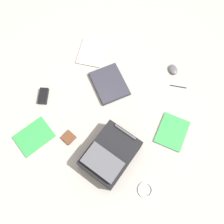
{
  "coord_description": "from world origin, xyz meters",
  "views": [
    {
      "loc": [
        0.21,
        -0.63,
        1.83
      ],
      "look_at": [
        -0.01,
        0.02,
        0.02
      ],
      "focal_mm": 39.7,
      "sensor_mm": 36.0,
      "label": 1
    }
  ],
  "objects_px": {
    "computer_mouse": "(173,69)",
    "book_blue": "(34,137)",
    "laptop": "(109,84)",
    "cable_coil": "(146,190)",
    "power_brick": "(43,96)",
    "book_red": "(172,132)",
    "backpack": "(110,155)",
    "earbud_pouch": "(69,137)",
    "pen_black": "(178,86)",
    "book_comic": "(92,52)"
  },
  "relations": [
    {
      "from": "book_blue",
      "to": "book_comic",
      "type": "bearing_deg",
      "value": 79.48
    },
    {
      "from": "laptop",
      "to": "backpack",
      "type": "bearing_deg",
      "value": -71.25
    },
    {
      "from": "cable_coil",
      "to": "pen_black",
      "type": "distance_m",
      "value": 0.87
    },
    {
      "from": "computer_mouse",
      "to": "book_blue",
      "type": "bearing_deg",
      "value": 13.1
    },
    {
      "from": "laptop",
      "to": "book_red",
      "type": "relative_size",
      "value": 1.43
    },
    {
      "from": "book_comic",
      "to": "computer_mouse",
      "type": "relative_size",
      "value": 2.9
    },
    {
      "from": "book_blue",
      "to": "cable_coil",
      "type": "bearing_deg",
      "value": -6.71
    },
    {
      "from": "pen_black",
      "to": "laptop",
      "type": "bearing_deg",
      "value": -163.68
    },
    {
      "from": "book_comic",
      "to": "book_blue",
      "type": "bearing_deg",
      "value": -100.52
    },
    {
      "from": "backpack",
      "to": "book_red",
      "type": "xyz_separation_m",
      "value": [
        0.39,
        0.33,
        -0.07
      ]
    },
    {
      "from": "book_red",
      "to": "book_comic",
      "type": "xyz_separation_m",
      "value": [
        -0.83,
        0.48,
        0.0
      ]
    },
    {
      "from": "cable_coil",
      "to": "computer_mouse",
      "type": "bearing_deg",
      "value": 92.3
    },
    {
      "from": "book_blue",
      "to": "power_brick",
      "type": "height_order",
      "value": "power_brick"
    },
    {
      "from": "pen_black",
      "to": "earbud_pouch",
      "type": "distance_m",
      "value": 0.98
    },
    {
      "from": "pen_black",
      "to": "backpack",
      "type": "bearing_deg",
      "value": -115.68
    },
    {
      "from": "book_blue",
      "to": "pen_black",
      "type": "distance_m",
      "value": 1.21
    },
    {
      "from": "computer_mouse",
      "to": "power_brick",
      "type": "height_order",
      "value": "same"
    },
    {
      "from": "book_red",
      "to": "book_blue",
      "type": "bearing_deg",
      "value": -159.62
    },
    {
      "from": "backpack",
      "to": "earbud_pouch",
      "type": "distance_m",
      "value": 0.35
    },
    {
      "from": "book_red",
      "to": "pen_black",
      "type": "distance_m",
      "value": 0.4
    },
    {
      "from": "book_blue",
      "to": "power_brick",
      "type": "xyz_separation_m",
      "value": [
        -0.07,
        0.33,
        0.01
      ]
    },
    {
      "from": "book_comic",
      "to": "computer_mouse",
      "type": "distance_m",
      "value": 0.71
    },
    {
      "from": "laptop",
      "to": "power_brick",
      "type": "distance_m",
      "value": 0.54
    },
    {
      "from": "backpack",
      "to": "computer_mouse",
      "type": "height_order",
      "value": "backpack"
    },
    {
      "from": "laptop",
      "to": "book_comic",
      "type": "relative_size",
      "value": 1.4
    },
    {
      "from": "book_blue",
      "to": "backpack",
      "type": "bearing_deg",
      "value": 3.27
    },
    {
      "from": "laptop",
      "to": "book_red",
      "type": "height_order",
      "value": "laptop"
    },
    {
      "from": "laptop",
      "to": "book_comic",
      "type": "distance_m",
      "value": 0.34
    },
    {
      "from": "cable_coil",
      "to": "power_brick",
      "type": "distance_m",
      "value": 1.07
    },
    {
      "from": "cable_coil",
      "to": "pen_black",
      "type": "height_order",
      "value": "cable_coil"
    },
    {
      "from": "backpack",
      "to": "laptop",
      "type": "distance_m",
      "value": 0.6
    },
    {
      "from": "laptop",
      "to": "computer_mouse",
      "type": "height_order",
      "value": "same"
    },
    {
      "from": "computer_mouse",
      "to": "power_brick",
      "type": "distance_m",
      "value": 1.1
    },
    {
      "from": "backpack",
      "to": "laptop",
      "type": "xyz_separation_m",
      "value": [
        -0.19,
        0.57,
        -0.06
      ]
    },
    {
      "from": "power_brick",
      "to": "pen_black",
      "type": "height_order",
      "value": "power_brick"
    },
    {
      "from": "laptop",
      "to": "cable_coil",
      "type": "distance_m",
      "value": 0.87
    },
    {
      "from": "laptop",
      "to": "earbud_pouch",
      "type": "distance_m",
      "value": 0.55
    },
    {
      "from": "book_red",
      "to": "power_brick",
      "type": "bearing_deg",
      "value": -178.01
    },
    {
      "from": "laptop",
      "to": "computer_mouse",
      "type": "bearing_deg",
      "value": 32.26
    },
    {
      "from": "power_brick",
      "to": "cable_coil",
      "type": "bearing_deg",
      "value": -24.12
    },
    {
      "from": "earbud_pouch",
      "to": "book_blue",
      "type": "bearing_deg",
      "value": -163.18
    },
    {
      "from": "book_comic",
      "to": "cable_coil",
      "type": "height_order",
      "value": "book_comic"
    },
    {
      "from": "book_blue",
      "to": "power_brick",
      "type": "relative_size",
      "value": 2.47
    },
    {
      "from": "laptop",
      "to": "earbud_pouch",
      "type": "xyz_separation_m",
      "value": [
        -0.15,
        -0.53,
        -0.01
      ]
    },
    {
      "from": "computer_mouse",
      "to": "pen_black",
      "type": "xyz_separation_m",
      "value": [
        0.08,
        -0.14,
        -0.01
      ]
    },
    {
      "from": "book_blue",
      "to": "book_comic",
      "type": "relative_size",
      "value": 1.18
    },
    {
      "from": "laptop",
      "to": "power_brick",
      "type": "height_order",
      "value": "power_brick"
    },
    {
      "from": "book_comic",
      "to": "pen_black",
      "type": "relative_size",
      "value": 2.09
    },
    {
      "from": "book_comic",
      "to": "pen_black",
      "type": "distance_m",
      "value": 0.79
    },
    {
      "from": "cable_coil",
      "to": "earbud_pouch",
      "type": "distance_m",
      "value": 0.68
    }
  ]
}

